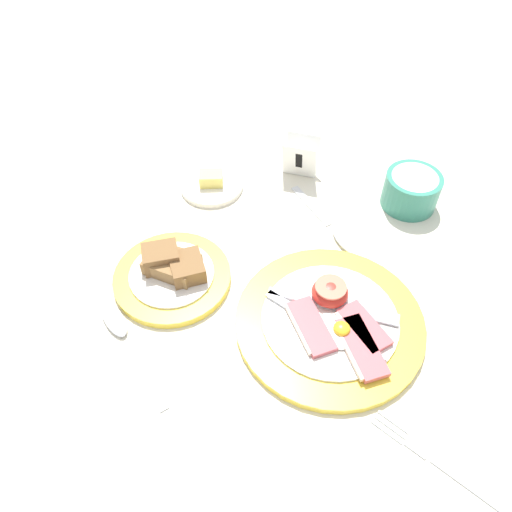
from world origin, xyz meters
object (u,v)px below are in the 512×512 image
at_px(bread_plate, 172,272).
at_px(sugar_cup, 411,190).
at_px(number_card, 301,158).
at_px(butter_dish, 212,184).
at_px(breakfast_plate, 331,321).
at_px(fork_on_cloth, 447,467).
at_px(teaspoon_by_saucer, 337,232).
at_px(teaspoon_near_cup, 122,333).

height_order(bread_plate, sugar_cup, sugar_cup).
distance_m(sugar_cup, number_card, 0.20).
bearing_deg(bread_plate, butter_dish, 86.87).
relative_size(breakfast_plate, sugar_cup, 2.83).
height_order(bread_plate, number_card, number_card).
bearing_deg(number_card, fork_on_cloth, -58.67).
xyz_separation_m(teaspoon_by_saucer, teaspoon_near_cup, (-0.28, -0.24, 0.00)).
height_order(sugar_cup, fork_on_cloth, sugar_cup).
bearing_deg(breakfast_plate, sugar_cup, 66.94).
bearing_deg(butter_dish, teaspoon_near_cup, -99.78).
bearing_deg(teaspoon_by_saucer, bread_plate, -99.81).
xyz_separation_m(sugar_cup, butter_dish, (-0.34, -0.01, -0.02)).
height_order(butter_dish, number_card, number_card).
height_order(breakfast_plate, butter_dish, breakfast_plate).
bearing_deg(breakfast_plate, teaspoon_near_cup, -167.45).
bearing_deg(butter_dish, breakfast_plate, -48.36).
xyz_separation_m(number_card, teaspoon_near_cup, (-0.20, -0.38, -0.03)).
height_order(teaspoon_by_saucer, teaspoon_near_cup, same).
bearing_deg(teaspoon_near_cup, breakfast_plate, -120.10).
bearing_deg(fork_on_cloth, teaspoon_near_cup, 16.44).
height_order(number_card, teaspoon_near_cup, number_card).
bearing_deg(butter_dish, teaspoon_by_saucer, -19.20).
relative_size(sugar_cup, number_card, 1.26).
bearing_deg(teaspoon_near_cup, bread_plate, -64.55).
height_order(breakfast_plate, teaspoon_by_saucer, breakfast_plate).
bearing_deg(sugar_cup, bread_plate, -147.56).
relative_size(teaspoon_by_saucer, fork_on_cloth, 0.97).
distance_m(breakfast_plate, fork_on_cloth, 0.23).
bearing_deg(bread_plate, fork_on_cloth, -29.59).
xyz_separation_m(butter_dish, number_card, (0.15, 0.06, 0.03)).
bearing_deg(bread_plate, teaspoon_by_saucer, 28.87).
height_order(sugar_cup, number_card, number_card).
bearing_deg(teaspoon_by_saucer, fork_on_cloth, -16.12).
height_order(number_card, fork_on_cloth, number_card).
bearing_deg(number_card, teaspoon_by_saucer, -54.37).
height_order(bread_plate, teaspoon_by_saucer, bread_plate).
bearing_deg(sugar_cup, teaspoon_near_cup, -140.04).
distance_m(number_card, teaspoon_by_saucer, 0.16).
xyz_separation_m(breakfast_plate, fork_on_cloth, (0.14, -0.17, -0.01)).
relative_size(sugar_cup, butter_dish, 0.84).
distance_m(butter_dish, number_card, 0.16).
distance_m(number_card, teaspoon_near_cup, 0.43).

